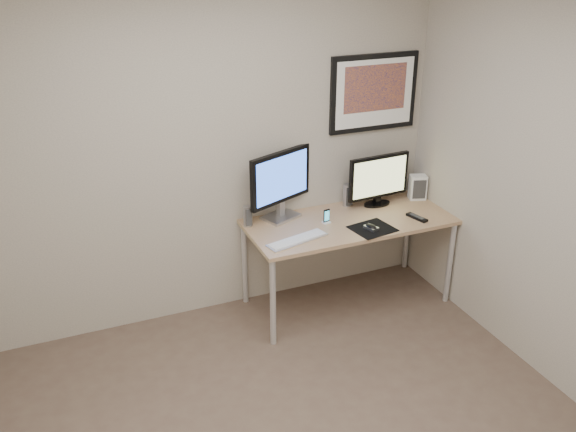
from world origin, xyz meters
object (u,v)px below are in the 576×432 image
(monitor_large, at_px, (281,182))
(speaker_right, at_px, (347,195))
(speaker_left, at_px, (248,216))
(phone_dock, at_px, (327,216))
(fan_unit, at_px, (418,187))
(desk, at_px, (349,228))
(monitor_tv, at_px, (379,179))
(keyboard, at_px, (297,240))
(framed_art, at_px, (374,93))

(monitor_large, xyz_separation_m, speaker_right, (0.59, 0.02, -0.21))
(speaker_right, bearing_deg, speaker_left, -174.72)
(phone_dock, distance_m, fan_unit, 0.92)
(monitor_large, distance_m, speaker_right, 0.63)
(desk, distance_m, phone_dock, 0.23)
(monitor_large, xyz_separation_m, monitor_tv, (0.82, -0.07, -0.07))
(desk, relative_size, monitor_large, 2.85)
(keyboard, bearing_deg, speaker_left, 109.33)
(speaker_left, distance_m, phone_dock, 0.60)
(desk, xyz_separation_m, fan_unit, (0.72, 0.17, 0.17))
(framed_art, relative_size, speaker_left, 4.66)
(keyboard, height_order, fan_unit, fan_unit)
(phone_dock, bearing_deg, speaker_left, 152.30)
(speaker_left, xyz_separation_m, fan_unit, (1.48, -0.04, 0.02))
(speaker_right, bearing_deg, desk, -112.50)
(desk, relative_size, fan_unit, 7.77)
(speaker_right, relative_size, phone_dock, 1.59)
(speaker_right, xyz_separation_m, keyboard, (-0.63, -0.43, -0.08))
(phone_dock, bearing_deg, fan_unit, -0.24)
(phone_dock, height_order, fan_unit, fan_unit)
(framed_art, relative_size, monitor_large, 1.34)
(framed_art, distance_m, speaker_right, 0.84)
(framed_art, bearing_deg, phone_dock, -149.81)
(keyboard, bearing_deg, desk, 4.72)
(speaker_right, distance_m, fan_unit, 0.61)
(desk, relative_size, speaker_right, 8.69)
(speaker_left, bearing_deg, keyboard, -55.29)
(monitor_tv, bearing_deg, keyboard, -162.01)
(monitor_tv, bearing_deg, desk, -157.10)
(speaker_right, relative_size, fan_unit, 0.89)
(speaker_left, bearing_deg, phone_dock, -16.59)
(keyboard, xyz_separation_m, fan_unit, (1.24, 0.34, 0.09))
(framed_art, xyz_separation_m, monitor_tv, (-0.00, -0.16, -0.66))
(desk, relative_size, phone_dock, 13.84)
(framed_art, xyz_separation_m, keyboard, (-0.86, -0.50, -0.88))
(fan_unit, bearing_deg, monitor_large, -166.76)
(keyboard, relative_size, fan_unit, 2.30)
(keyboard, bearing_deg, monitor_large, 71.02)
(framed_art, xyz_separation_m, fan_unit, (0.37, -0.17, -0.79))
(monitor_tv, height_order, keyboard, monitor_tv)
(speaker_right, height_order, keyboard, speaker_right)
(monitor_tv, xyz_separation_m, speaker_right, (-0.23, 0.09, -0.13))
(desk, relative_size, framed_art, 2.13)
(framed_art, bearing_deg, speaker_right, -163.79)
(framed_art, relative_size, phone_dock, 6.49)
(phone_dock, bearing_deg, keyboard, -159.18)
(framed_art, bearing_deg, fan_unit, -24.02)
(keyboard, bearing_deg, phone_dock, 16.55)
(framed_art, distance_m, keyboard, 1.33)
(monitor_large, height_order, phone_dock, monitor_large)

